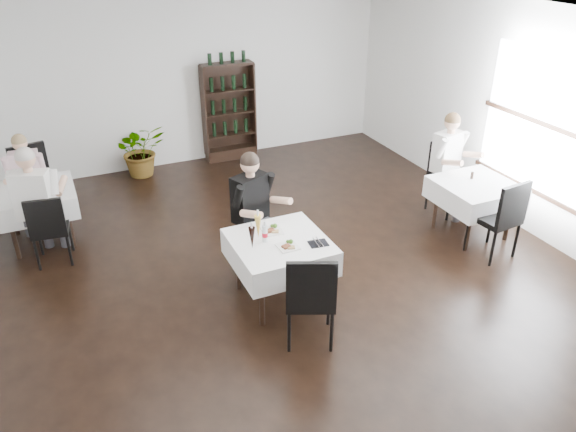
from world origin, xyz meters
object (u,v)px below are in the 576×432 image
object	(u,v)px
main_table	(280,252)
diner_main	(255,205)
potted_tree	(141,150)
wine_shelf	(229,113)

from	to	relation	value
main_table	diner_main	distance (m)	0.75
main_table	potted_tree	size ratio (longest dim) A/B	1.15
main_table	diner_main	bearing A→B (deg)	90.64
wine_shelf	potted_tree	bearing A→B (deg)	-175.97
wine_shelf	potted_tree	xyz separation A→B (m)	(-1.62, -0.11, -0.40)
wine_shelf	diner_main	size ratio (longest dim) A/B	1.14
potted_tree	diner_main	world-z (taller)	diner_main
main_table	potted_tree	world-z (taller)	potted_tree
potted_tree	diner_main	bearing A→B (deg)	-78.45
wine_shelf	main_table	size ratio (longest dim) A/B	1.70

